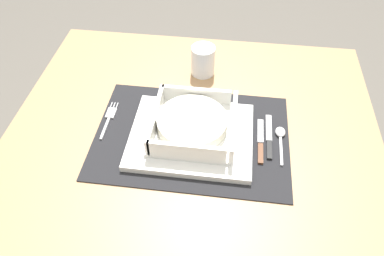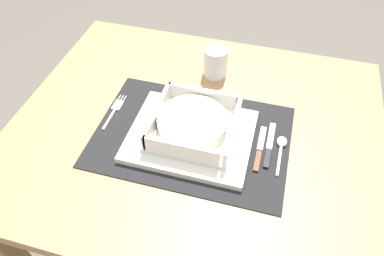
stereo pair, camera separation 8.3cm
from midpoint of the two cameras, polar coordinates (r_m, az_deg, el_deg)
ground_plane at (r=1.50m, az=-1.51°, el=-18.68°), size 6.00×6.00×0.00m
dining_table at (r=0.97m, az=-2.21°, el=-3.96°), size 0.91×0.77×0.71m
placemat at (r=0.87m, az=-2.71°, el=-1.41°), size 0.46×0.32×0.00m
serving_plate at (r=0.86m, az=-3.07°, el=-1.38°), size 0.29×0.23×0.02m
porridge_bowl at (r=0.85m, az=-2.46°, el=0.49°), size 0.19×0.19×0.05m
fork at (r=0.94m, az=-15.30°, el=1.53°), size 0.02×0.13×0.00m
spoon at (r=0.88m, az=11.15°, el=-1.32°), size 0.02×0.12×0.01m
butter_knife at (r=0.87m, az=9.39°, el=-1.86°), size 0.01×0.14×0.01m
bread_knife at (r=0.86m, az=8.03°, el=-2.67°), size 0.01×0.13×0.01m
drinking_glass at (r=1.03m, az=-0.52°, el=10.25°), size 0.07×0.07×0.08m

